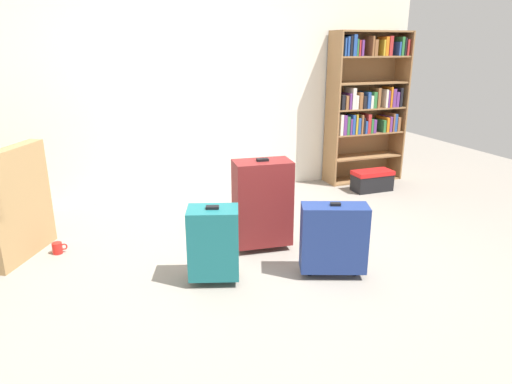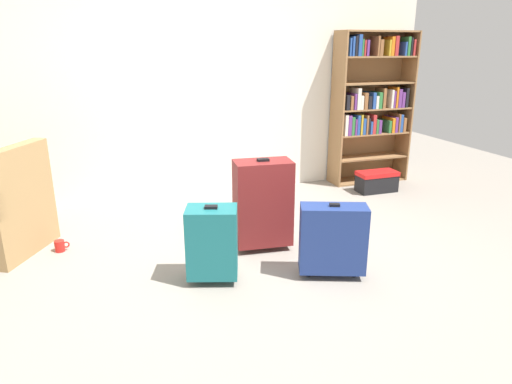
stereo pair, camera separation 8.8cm
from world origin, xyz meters
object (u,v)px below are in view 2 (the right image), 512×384
at_px(storage_box, 377,181).
at_px(suitcase_teal, 212,242).
at_px(mug, 60,246).
at_px(suitcase_navy_blue, 333,239).
at_px(bookshelf, 371,102).
at_px(suitcase_dark_red, 263,203).

bearing_deg(storage_box, suitcase_teal, -147.90).
xyz_separation_m(storage_box, suitcase_teal, (-2.32, -1.46, 0.18)).
height_order(mug, storage_box, storage_box).
height_order(suitcase_navy_blue, suitcase_teal, suitcase_teal).
relative_size(bookshelf, mug, 15.04).
bearing_deg(suitcase_dark_red, suitcase_teal, -142.22).
relative_size(storage_box, suitcase_dark_red, 0.60).
distance_m(mug, suitcase_teal, 1.44).
distance_m(suitcase_navy_blue, suitcase_teal, 0.88).
bearing_deg(bookshelf, suitcase_teal, -142.13).
relative_size(mug, suitcase_teal, 0.21).
xyz_separation_m(mug, suitcase_teal, (1.10, -0.89, 0.26)).
xyz_separation_m(suitcase_navy_blue, suitcase_teal, (-0.85, 0.22, 0.00)).
xyz_separation_m(suitcase_dark_red, suitcase_navy_blue, (0.32, -0.63, -0.10)).
relative_size(mug, suitcase_dark_red, 0.15).
relative_size(bookshelf, suitcase_teal, 3.11).
height_order(storage_box, suitcase_teal, suitcase_teal).
height_order(bookshelf, mug, bookshelf).
bearing_deg(suitcase_dark_red, bookshelf, 37.89).
xyz_separation_m(bookshelf, suitcase_dark_red, (-1.92, -1.50, -0.58)).
bearing_deg(bookshelf, suitcase_dark_red, -142.11).
bearing_deg(bookshelf, storage_box, -106.22).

